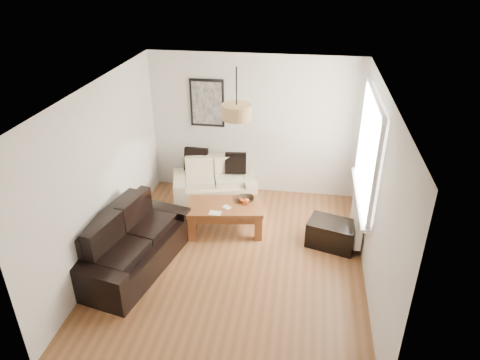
% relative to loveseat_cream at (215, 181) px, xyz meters
% --- Properties ---
extents(floor, '(4.50, 4.50, 0.00)m').
position_rel_loveseat_cream_xyz_m(floor, '(0.66, -1.78, -0.37)').
color(floor, brown).
rests_on(floor, ground).
extents(ceiling, '(3.80, 4.50, 0.00)m').
position_rel_loveseat_cream_xyz_m(ceiling, '(0.66, -1.78, 2.23)').
color(ceiling, white).
rests_on(ceiling, floor).
extents(wall_back, '(3.80, 0.04, 2.60)m').
position_rel_loveseat_cream_xyz_m(wall_back, '(0.66, 0.47, 0.93)').
color(wall_back, silver).
rests_on(wall_back, floor).
extents(wall_front, '(3.80, 0.04, 2.60)m').
position_rel_loveseat_cream_xyz_m(wall_front, '(0.66, -4.03, 0.93)').
color(wall_front, silver).
rests_on(wall_front, floor).
extents(wall_left, '(0.04, 4.50, 2.60)m').
position_rel_loveseat_cream_xyz_m(wall_left, '(-1.24, -1.78, 0.93)').
color(wall_left, silver).
rests_on(wall_left, floor).
extents(wall_right, '(0.04, 4.50, 2.60)m').
position_rel_loveseat_cream_xyz_m(wall_right, '(2.56, -1.78, 0.93)').
color(wall_right, silver).
rests_on(wall_right, floor).
extents(window_bay, '(0.14, 1.90, 1.60)m').
position_rel_loveseat_cream_xyz_m(window_bay, '(2.52, -0.98, 1.23)').
color(window_bay, white).
rests_on(window_bay, wall_right).
extents(radiator, '(0.10, 0.90, 0.52)m').
position_rel_loveseat_cream_xyz_m(radiator, '(2.48, -0.98, 0.01)').
color(radiator, white).
rests_on(radiator, wall_right).
extents(poster, '(0.62, 0.04, 0.87)m').
position_rel_loveseat_cream_xyz_m(poster, '(-0.19, 0.44, 1.33)').
color(poster, black).
rests_on(poster, wall_back).
extents(pendant_shade, '(0.40, 0.40, 0.20)m').
position_rel_loveseat_cream_xyz_m(pendant_shade, '(0.66, -1.48, 1.86)').
color(pendant_shade, tan).
rests_on(pendant_shade, ceiling).
extents(loveseat_cream, '(1.65, 1.18, 0.74)m').
position_rel_loveseat_cream_xyz_m(loveseat_cream, '(0.00, 0.00, 0.00)').
color(loveseat_cream, beige).
rests_on(loveseat_cream, floor).
extents(sofa_leather, '(1.33, 2.09, 0.84)m').
position_rel_loveseat_cream_xyz_m(sofa_leather, '(-0.77, -2.12, 0.05)').
color(sofa_leather, black).
rests_on(sofa_leather, floor).
extents(coffee_table, '(1.30, 0.84, 0.49)m').
position_rel_loveseat_cream_xyz_m(coffee_table, '(0.39, -1.02, -0.12)').
color(coffee_table, brown).
rests_on(coffee_table, floor).
extents(ottoman, '(0.83, 0.65, 0.42)m').
position_rel_loveseat_cream_xyz_m(ottoman, '(2.11, -1.16, -0.16)').
color(ottoman, black).
rests_on(ottoman, floor).
extents(cushion_left, '(0.43, 0.15, 0.43)m').
position_rel_loveseat_cream_xyz_m(cushion_left, '(-0.38, 0.18, 0.33)').
color(cushion_left, black).
rests_on(cushion_left, loveseat_cream).
extents(cushion_right, '(0.40, 0.16, 0.38)m').
position_rel_loveseat_cream_xyz_m(cushion_right, '(0.37, 0.18, 0.30)').
color(cushion_right, black).
rests_on(cushion_right, loveseat_cream).
extents(fruit_bowl, '(0.32, 0.32, 0.07)m').
position_rel_loveseat_cream_xyz_m(fruit_bowl, '(0.71, -0.85, 0.16)').
color(fruit_bowl, black).
rests_on(fruit_bowl, coffee_table).
extents(orange_a, '(0.07, 0.07, 0.07)m').
position_rel_loveseat_cream_xyz_m(orange_a, '(0.68, -0.94, 0.16)').
color(orange_a, '#E35213').
rests_on(orange_a, fruit_bowl).
extents(orange_b, '(0.10, 0.10, 0.09)m').
position_rel_loveseat_cream_xyz_m(orange_b, '(0.72, -0.93, 0.16)').
color(orange_b, '#D84A12').
rests_on(orange_b, fruit_bowl).
extents(orange_c, '(0.08, 0.08, 0.06)m').
position_rel_loveseat_cream_xyz_m(orange_c, '(0.63, -0.90, 0.16)').
color(orange_c, '#ED5814').
rests_on(orange_c, fruit_bowl).
extents(papers, '(0.19, 0.14, 0.01)m').
position_rel_loveseat_cream_xyz_m(papers, '(0.28, -1.29, 0.13)').
color(papers, beige).
rests_on(papers, coffee_table).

